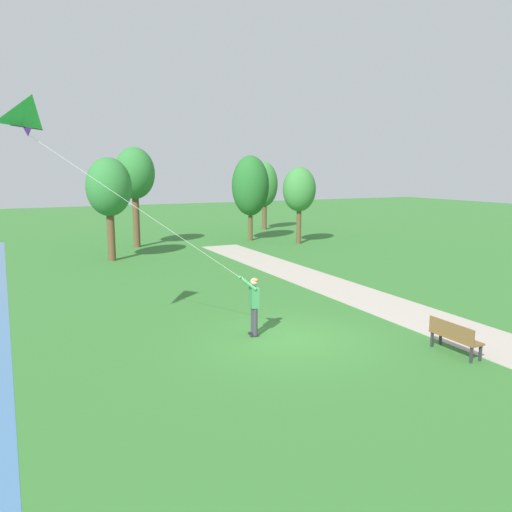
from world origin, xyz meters
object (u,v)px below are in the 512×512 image
object	(u,v)px
person_kite_flyer	(253,301)
park_bench_near_walkway	(454,335)
tree_treeline_left	(299,190)
tree_lakeside_near	(134,174)
tree_behind_path	(250,186)
flying_kite	(34,116)
tree_lakeside_far	(265,185)
tree_horizon_far	(109,188)

from	to	relation	value
person_kite_flyer	park_bench_near_walkway	distance (m)	5.55
person_kite_flyer	tree_treeline_left	size ratio (longest dim) A/B	0.36
park_bench_near_walkway	tree_lakeside_near	world-z (taller)	tree_lakeside_near
tree_treeline_left	tree_behind_path	xyz separation A→B (m)	(-2.22, 2.77, 0.21)
flying_kite	tree_lakeside_near	bearing A→B (deg)	69.82
tree_lakeside_far	tree_behind_path	distance (m)	6.82
flying_kite	tree_lakeside_near	size ratio (longest dim) A/B	0.92
flying_kite	tree_horizon_far	world-z (taller)	flying_kite
tree_lakeside_far	park_bench_near_walkway	bearing A→B (deg)	-107.53
tree_lakeside_far	tree_behind_path	size ratio (longest dim) A/B	0.94
tree_horizon_far	tree_treeline_left	world-z (taller)	tree_horizon_far
tree_horizon_far	tree_behind_path	xyz separation A→B (m)	(10.19, 3.91, -0.13)
tree_lakeside_near	tree_behind_path	size ratio (longest dim) A/B	1.07
tree_lakeside_far	tree_behind_path	xyz separation A→B (m)	(-3.96, -5.55, 0.13)
person_kite_flyer	tree_treeline_left	world-z (taller)	tree_treeline_left
person_kite_flyer	flying_kite	distance (m)	7.57
tree_lakeside_near	person_kite_flyer	bearing A→B (deg)	-93.39
park_bench_near_walkway	tree_behind_path	size ratio (longest dim) A/B	0.26
person_kite_flyer	tree_treeline_left	bearing A→B (deg)	54.95
flying_kite	tree_horizon_far	xyz separation A→B (m)	(4.23, 13.68, -2.25)
tree_treeline_left	tree_lakeside_far	xyz separation A→B (m)	(1.73, 8.31, 0.08)
flying_kite	tree_behind_path	world-z (taller)	flying_kite
tree_horizon_far	tree_behind_path	distance (m)	10.92
tree_lakeside_near	tree_horizon_far	bearing A→B (deg)	-118.83
flying_kite	tree_treeline_left	xyz separation A→B (m)	(16.65, 14.82, -2.59)
park_bench_near_walkway	flying_kite	bearing A→B (deg)	153.20
tree_lakeside_far	tree_behind_path	bearing A→B (deg)	-125.51
tree_horizon_far	park_bench_near_walkway	bearing A→B (deg)	-73.96
park_bench_near_walkway	tree_treeline_left	world-z (taller)	tree_treeline_left
park_bench_near_walkway	tree_behind_path	xyz separation A→B (m)	(4.87, 22.41, 3.25)
flying_kite	tree_lakeside_near	distance (m)	19.27
park_bench_near_walkway	tree_horizon_far	size ratio (longest dim) A/B	0.27
park_bench_near_walkway	tree_horizon_far	world-z (taller)	tree_horizon_far
flying_kite	park_bench_near_walkway	xyz separation A→B (m)	(9.55, -4.82, -5.62)
flying_kite	tree_lakeside_far	distance (m)	29.65
tree_lakeside_far	tree_behind_path	world-z (taller)	tree_behind_path
person_kite_flyer	tree_lakeside_near	size ratio (longest dim) A/B	0.29
tree_behind_path	tree_lakeside_far	bearing A→B (deg)	54.49
person_kite_flyer	tree_horizon_far	xyz separation A→B (m)	(-1.26, 14.76, 2.84)
tree_lakeside_far	tree_horizon_far	bearing A→B (deg)	-146.24
flying_kite	park_bench_near_walkway	size ratio (longest dim) A/B	3.82
tree_treeline_left	tree_lakeside_near	world-z (taller)	tree_lakeside_near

